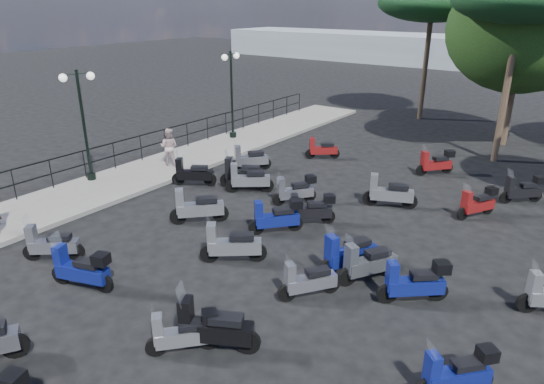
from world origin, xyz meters
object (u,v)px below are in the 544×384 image
Objects in this scene: scooter_3 at (248,179)px; scooter_17 at (436,163)px; lamp_post_2 at (232,89)px; scooter_23 at (523,190)px; lamp_post_1 at (83,119)px; pine_2 at (433,3)px; scooter_25 at (457,374)px; scooter_28 at (477,204)px; scooter_5 at (250,159)px; scooter_22 at (389,193)px; pine_0 at (522,0)px; pedestrian_far at (169,147)px; scooter_21 at (348,254)px; scooter_19 at (184,333)px; scooter_2 at (197,208)px; scooter_8 at (231,245)px; scooter_9 at (243,174)px; scooter_16 at (295,191)px; scooter_10 at (311,210)px; broadleaf_tree at (523,30)px; scooter_11 at (322,149)px; scooter_20 at (368,264)px; scooter_15 at (277,217)px; scooter_1 at (51,245)px; scooter_14 at (308,281)px; scooter_13 at (213,329)px; scooter_4 at (193,174)px; scooter_26 at (414,283)px.

scooter_3 is 1.11× the size of scooter_17.
scooter_23 is (13.36, -0.27, -2.07)m from lamp_post_2.
scooter_3 is at bearing 50.68° from lamp_post_1.
pine_2 reaches higher than lamp_post_2.
scooter_25 is 8.35m from scooter_28.
scooter_5 is at bearing -0.82° from scooter_3.
pine_0 reaches higher than scooter_22.
scooter_21 is (9.92, -3.04, -0.42)m from pedestrian_far.
scooter_28 is (2.63, 0.93, -0.04)m from scooter_22.
pine_0 is at bearing 15.63° from lamp_post_2.
scooter_19 is 0.69× the size of scooter_22.
scooter_8 is at bearing -163.05° from scooter_2.
scooter_3 is at bearing -17.38° from scooter_19.
pine_0 is (1.66, 7.53, 6.06)m from scooter_22.
scooter_9 is 11.18m from scooter_25.
pedestrian_far is 1.05× the size of scooter_8.
scooter_21 is at bearing -147.25° from scooter_9.
scooter_8 is (7.18, -4.42, -0.43)m from pedestrian_far.
scooter_21 is at bearing 176.16° from scooter_16.
lamp_post_2 is at bearing 13.70° from scooter_10.
broadleaf_tree is (3.20, 16.47, 4.82)m from scooter_8.
scooter_19 is at bearing 154.76° from scooter_22.
scooter_5 is (2.86, 1.73, -0.45)m from pedestrian_far.
lamp_post_1 is at bearing 57.00° from scooter_16.
scooter_11 is 5.68m from scooter_22.
lamp_post_1 is 11.82m from scooter_20.
scooter_2 reaches higher than scooter_20.
pine_0 reaches higher than scooter_19.
scooter_22 is (9.79, -3.36, -2.03)m from lamp_post_2.
broadleaf_tree reaches higher than scooter_15.
scooter_15 is 8.84m from scooter_23.
lamp_post_2 is at bearing 47.50° from scooter_22.
lamp_post_1 is at bearing 25.71° from scooter_21.
scooter_5 is at bearing 73.40° from lamp_post_1.
scooter_25 is (10.26, 1.54, 0.01)m from scooter_1.
scooter_3 is at bearing 38.59° from scooter_16.
scooter_19 is at bearing -57.38° from lamp_post_2.
scooter_28 is (2.47, -3.28, -0.02)m from scooter_17.
scooter_1 is 7.50m from scooter_10.
scooter_14 is 1.70m from scooter_20.
scooter_10 is 1.07× the size of scooter_11.
scooter_20 is (7.66, -4.88, 0.01)m from scooter_5.
scooter_9 is at bearing 22.32° from scooter_3.
scooter_13 is 1.35× the size of scooter_23.
scooter_14 is 3.22m from scooter_19.
lamp_post_1 reaches higher than scooter_4.
scooter_26 is (7.09, -0.16, -0.00)m from scooter_2.
scooter_21 reaches higher than scooter_22.
scooter_1 is 12.87m from scooter_28.
broadleaf_tree is (0.46, 15.09, 4.82)m from scooter_21.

